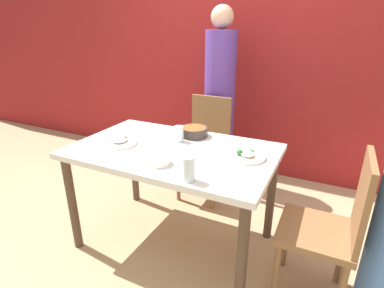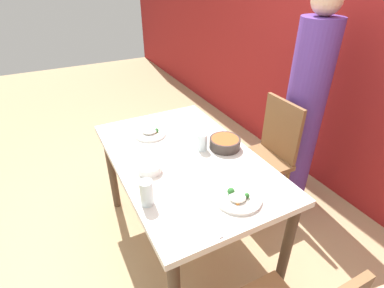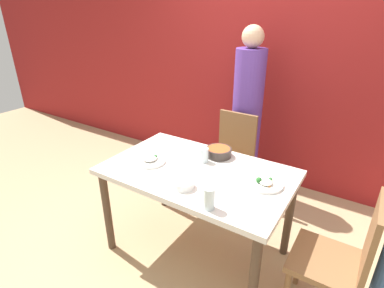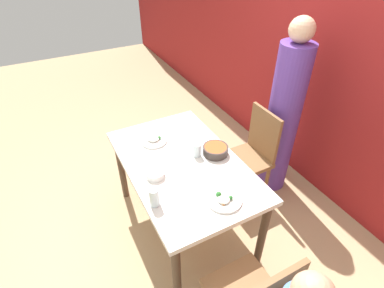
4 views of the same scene
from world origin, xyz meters
TOP-DOWN VIEW (x-y plane):
  - ground_plane at (0.00, 0.00)m, footprint 10.00×10.00m
  - wall_back at (0.00, 1.47)m, footprint 10.00×0.06m
  - dining_table at (0.00, 0.00)m, footprint 1.34×0.83m
  - chair_adult_spot at (-0.09, 0.76)m, footprint 0.40×0.40m
  - chair_child_spot at (1.01, -0.06)m, footprint 0.40×0.40m
  - person_adult at (-0.09, 1.07)m, footprint 0.29×0.29m
  - bowl_curry at (0.02, 0.28)m, footprint 0.20×0.20m
  - plate_rice_adult at (-0.36, -0.09)m, footprint 0.22×0.22m
  - plate_rice_child at (0.48, 0.07)m, footprint 0.24×0.24m
  - bowl_rice_small at (0.05, -0.25)m, footprint 0.14×0.14m
  - glass_water_tall at (-0.03, 0.14)m, footprint 0.07×0.07m
  - glass_water_short at (0.30, -0.35)m, footprint 0.07×0.07m
  - napkin_folded at (-0.49, 0.16)m, footprint 0.14×0.14m
  - fork_steel at (-0.20, 0.14)m, footprint 0.18×0.08m
  - spoon_steel at (0.56, -0.15)m, footprint 0.18×0.04m

SIDE VIEW (x-z plane):
  - ground_plane at x=0.00m, z-range 0.00..0.00m
  - chair_adult_spot at x=-0.09m, z-range 0.04..0.96m
  - chair_child_spot at x=1.01m, z-range 0.04..0.96m
  - dining_table at x=0.00m, z-range 0.29..1.04m
  - napkin_folded at x=-0.49m, z-range 0.75..0.76m
  - fork_steel at x=-0.20m, z-range 0.75..0.76m
  - spoon_steel at x=0.56m, z-range 0.75..0.76m
  - plate_rice_child at x=0.48m, z-range 0.74..0.80m
  - plate_rice_adult at x=-0.36m, z-range 0.75..0.79m
  - bowl_rice_small at x=0.05m, z-range 0.76..0.80m
  - bowl_curry at x=0.02m, z-range 0.76..0.82m
  - person_adult at x=-0.09m, z-range -0.05..1.64m
  - glass_water_tall at x=-0.03m, z-range 0.75..0.86m
  - glass_water_short at x=0.30m, z-range 0.75..0.89m
  - wall_back at x=0.00m, z-range 0.00..2.70m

